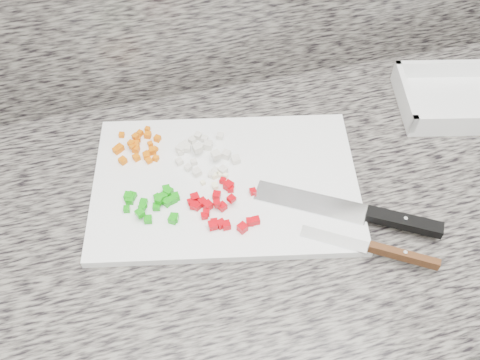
% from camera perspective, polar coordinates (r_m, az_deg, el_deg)
% --- Properties ---
extents(cabinet, '(3.92, 0.62, 0.86)m').
position_cam_1_polar(cabinet, '(1.30, 2.85, -14.39)').
color(cabinet, silver).
rests_on(cabinet, ground).
extents(countertop, '(3.96, 0.64, 0.04)m').
position_cam_1_polar(countertop, '(0.91, 3.97, -2.81)').
color(countertop, '#6A655D').
rests_on(countertop, cabinet).
extents(cutting_board, '(0.49, 0.38, 0.01)m').
position_cam_1_polar(cutting_board, '(0.90, -1.55, -0.36)').
color(cutting_board, white).
rests_on(cutting_board, countertop).
extents(carrot_pile, '(0.09, 0.09, 0.02)m').
position_cam_1_polar(carrot_pile, '(0.95, -10.78, 3.48)').
color(carrot_pile, '#D96304').
rests_on(carrot_pile, cutting_board).
extents(onion_pile, '(0.11, 0.11, 0.02)m').
position_cam_1_polar(onion_pile, '(0.92, -4.03, 2.94)').
color(onion_pile, silver).
rests_on(onion_pile, cutting_board).
extents(green_pepper_pile, '(0.09, 0.08, 0.02)m').
position_cam_1_polar(green_pepper_pile, '(0.87, -9.04, -2.42)').
color(green_pepper_pile, '#11970D').
rests_on(green_pepper_pile, cutting_board).
extents(red_pepper_pile, '(0.11, 0.11, 0.02)m').
position_cam_1_polar(red_pepper_pile, '(0.85, -2.15, -3.00)').
color(red_pepper_pile, '#B8020B').
rests_on(red_pepper_pile, cutting_board).
extents(garlic_pile, '(0.05, 0.04, 0.01)m').
position_cam_1_polar(garlic_pile, '(0.89, -2.41, 0.22)').
color(garlic_pile, '#FAF6C1').
rests_on(garlic_pile, cutting_board).
extents(chef_knife, '(0.27, 0.18, 0.02)m').
position_cam_1_polar(chef_knife, '(0.87, 13.82, -3.64)').
color(chef_knife, silver).
rests_on(chef_knife, cutting_board).
extents(paring_knife, '(0.18, 0.13, 0.02)m').
position_cam_1_polar(paring_knife, '(0.84, 15.29, -7.35)').
color(paring_knife, silver).
rests_on(paring_knife, cutting_board).
extents(tray, '(0.25, 0.20, 0.05)m').
position_cam_1_polar(tray, '(1.10, 22.24, 7.94)').
color(tray, white).
rests_on(tray, countertop).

